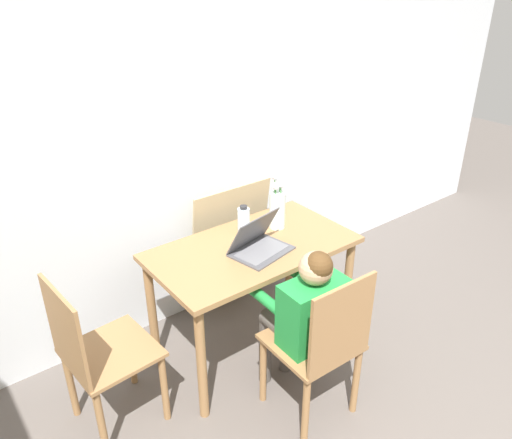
# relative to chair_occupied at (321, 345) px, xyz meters

# --- Properties ---
(wall_back) EXTENTS (6.40, 0.05, 2.50)m
(wall_back) POSITION_rel_chair_occupied_xyz_m (-0.05, 1.21, 0.80)
(wall_back) COLOR silver
(wall_back) RESTS_ON ground_plane
(dining_table) EXTENTS (1.14, 0.63, 0.72)m
(dining_table) POSITION_rel_chair_occupied_xyz_m (0.05, 0.61, 0.16)
(dining_table) COLOR olive
(dining_table) RESTS_ON ground_plane
(chair_occupied) EXTENTS (0.41, 0.41, 0.88)m
(chair_occupied) POSITION_rel_chair_occupied_xyz_m (0.00, 0.00, 0.00)
(chair_occupied) COLOR olive
(chair_occupied) RESTS_ON ground_plane
(chair_spare) EXTENTS (0.43, 0.43, 0.88)m
(chair_spare) POSITION_rel_chair_occupied_xyz_m (-0.88, 0.60, 0.00)
(chair_spare) COLOR olive
(chair_spare) RESTS_ON ground_plane
(person_seated) EXTENTS (0.34, 0.43, 0.95)m
(person_seated) POSITION_rel_chair_occupied_xyz_m (0.00, 0.13, 0.14)
(person_seated) COLOR #1E8438
(person_seated) RESTS_ON ground_plane
(laptop) EXTENTS (0.35, 0.29, 0.21)m
(laptop) POSITION_rel_chair_occupied_xyz_m (0.04, 0.55, 0.31)
(laptop) COLOR #4C4C51
(laptop) RESTS_ON dining_table
(flower_vase) EXTENTS (0.09, 0.09, 0.34)m
(flower_vase) POSITION_rel_chair_occupied_xyz_m (0.30, 0.70, 0.40)
(flower_vase) COLOR silver
(flower_vase) RESTS_ON dining_table
(water_bottle) EXTENTS (0.07, 0.07, 0.18)m
(water_bottle) POSITION_rel_chair_occupied_xyz_m (0.09, 0.74, 0.35)
(water_bottle) COLOR silver
(water_bottle) RESTS_ON dining_table
(cardboard_panel) EXTENTS (0.57, 0.14, 0.88)m
(cardboard_panel) POSITION_rel_chair_occupied_xyz_m (0.22, 1.09, -0.02)
(cardboard_panel) COLOR tan
(cardboard_panel) RESTS_ON ground_plane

